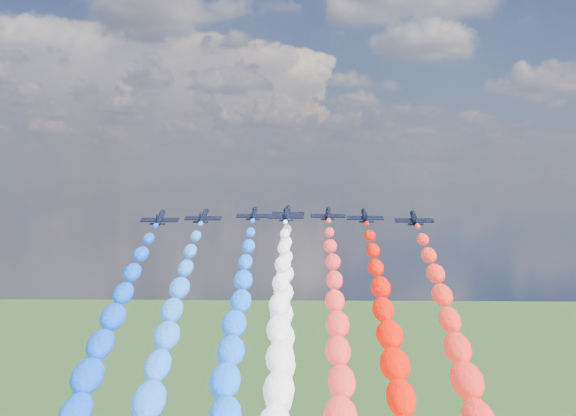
# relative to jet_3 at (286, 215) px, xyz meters

# --- Properties ---
(jet_0) EXTENTS (9.40, 12.56, 5.84)m
(jet_0) POSITION_rel_jet_3_xyz_m (-29.25, -12.74, 0.00)
(jet_0) COLOR black
(trail_0) EXTENTS (6.22, 100.29, 48.36)m
(trail_0) POSITION_rel_jet_3_xyz_m (-29.25, -64.64, -22.47)
(trail_0) COLOR blue
(jet_1) EXTENTS (9.35, 12.52, 5.84)m
(jet_1) POSITION_rel_jet_3_xyz_m (-19.97, -6.20, 0.00)
(jet_1) COLOR black
(trail_1) EXTENTS (6.22, 100.29, 48.36)m
(trail_1) POSITION_rel_jet_3_xyz_m (-19.97, -58.09, -22.47)
(trail_1) COLOR blue
(jet_2) EXTENTS (8.93, 12.22, 5.84)m
(jet_2) POSITION_rel_jet_3_xyz_m (-8.39, 4.22, 0.00)
(jet_2) COLOR black
(trail_2) EXTENTS (6.22, 100.29, 48.36)m
(trail_2) POSITION_rel_jet_3_xyz_m (-8.39, -47.67, -22.47)
(trail_2) COLOR blue
(jet_3) EXTENTS (9.28, 12.47, 5.84)m
(jet_3) POSITION_rel_jet_3_xyz_m (0.00, 0.00, 0.00)
(jet_3) COLOR black
(trail_3) EXTENTS (6.22, 100.29, 48.36)m
(trail_3) POSITION_rel_jet_3_xyz_m (-0.00, -51.89, -22.47)
(trail_3) COLOR white
(jet_4) EXTENTS (9.00, 12.27, 5.84)m
(jet_4) POSITION_rel_jet_3_xyz_m (0.22, 14.04, 0.00)
(jet_4) COLOR black
(trail_4) EXTENTS (6.22, 100.29, 48.36)m
(trail_4) POSITION_rel_jet_3_xyz_m (0.22, -37.85, -22.47)
(trail_4) COLOR white
(jet_5) EXTENTS (9.54, 12.65, 5.84)m
(jet_5) POSITION_rel_jet_3_xyz_m (10.78, 4.64, 0.00)
(jet_5) COLOR black
(trail_5) EXTENTS (6.22, 100.29, 48.36)m
(trail_5) POSITION_rel_jet_3_xyz_m (10.78, -47.25, -22.47)
(trail_5) COLOR #F6302A
(jet_6) EXTENTS (8.95, 12.23, 5.84)m
(jet_6) POSITION_rel_jet_3_xyz_m (19.49, -4.56, 0.00)
(jet_6) COLOR black
(trail_6) EXTENTS (6.22, 100.29, 48.36)m
(trail_6) POSITION_rel_jet_3_xyz_m (19.49, -56.45, -22.47)
(trail_6) COLOR #F30E00
(jet_7) EXTENTS (9.65, 12.73, 5.84)m
(jet_7) POSITION_rel_jet_3_xyz_m (30.12, -13.28, 0.00)
(jet_7) COLOR black
(trail_7) EXTENTS (6.22, 100.29, 48.36)m
(trail_7) POSITION_rel_jet_3_xyz_m (30.12, -65.17, -22.47)
(trail_7) COLOR red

